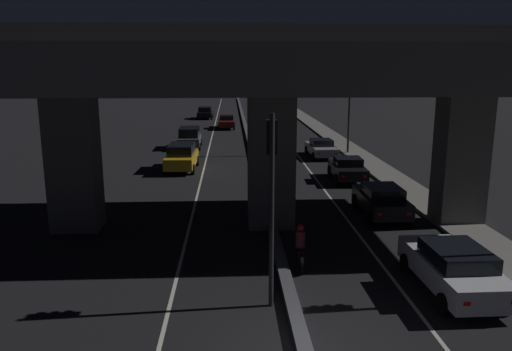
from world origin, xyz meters
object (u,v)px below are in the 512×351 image
object	(u,v)px
car_black_second	(381,200)
car_dark_red_third_oncoming	(227,122)
motorcycle_black_filtering_near	(300,249)
car_silver_fourth	(321,148)
car_grey_second_oncoming	(189,137)
street_lamp	(346,94)
motorcycle_blue_filtering_mid	(283,195)
car_taxi_yellow_lead_oncoming	(182,156)
traffic_light_left_of_median	(272,178)
car_white_lead	(453,267)
car_black_third	(348,169)
car_black_fourth_oncoming	(205,113)

from	to	relation	value
car_black_second	car_dark_red_third_oncoming	world-z (taller)	car_black_second
motorcycle_black_filtering_near	car_silver_fourth	bearing A→B (deg)	-9.11
car_grey_second_oncoming	car_black_second	bearing A→B (deg)	26.58
motorcycle_black_filtering_near	street_lamp	bearing A→B (deg)	-13.43
car_grey_second_oncoming	motorcycle_black_filtering_near	bearing A→B (deg)	11.99
car_silver_fourth	car_grey_second_oncoming	xyz separation A→B (m)	(-10.43, 4.74, 0.24)
motorcycle_black_filtering_near	motorcycle_blue_filtering_mid	world-z (taller)	motorcycle_black_filtering_near
car_taxi_yellow_lead_oncoming	motorcycle_blue_filtering_mid	xyz separation A→B (m)	(5.88, -9.19, -0.34)
street_lamp	car_grey_second_oncoming	bearing A→B (deg)	164.02
traffic_light_left_of_median	street_lamp	xyz separation A→B (m)	(7.89, 25.26, 0.96)
car_white_lead	car_dark_red_third_oncoming	distance (m)	42.59
traffic_light_left_of_median	car_black_second	distance (m)	10.81
car_grey_second_oncoming	motorcycle_blue_filtering_mid	distance (m)	19.33
car_black_third	motorcycle_black_filtering_near	size ratio (longest dim) A/B	2.09
traffic_light_left_of_median	car_silver_fourth	world-z (taller)	traffic_light_left_of_median
car_white_lead	car_dark_red_third_oncoming	bearing A→B (deg)	9.18
car_black_third	car_grey_second_oncoming	world-z (taller)	car_grey_second_oncoming
car_black_third	car_black_second	bearing A→B (deg)	-178.72
car_black_second	traffic_light_left_of_median	bearing A→B (deg)	147.06
street_lamp	car_grey_second_oncoming	distance (m)	13.54
car_silver_fourth	car_dark_red_third_oncoming	xyz separation A→B (m)	(-7.36, 18.47, 0.03)
traffic_light_left_of_median	car_grey_second_oncoming	world-z (taller)	traffic_light_left_of_median
car_taxi_yellow_lead_oncoming	car_grey_second_oncoming	distance (m)	9.17
car_black_fourth_oncoming	car_dark_red_third_oncoming	bearing A→B (deg)	15.90
car_black_second	car_silver_fourth	size ratio (longest dim) A/B	0.96
car_silver_fourth	car_black_third	bearing A→B (deg)	178.95
street_lamp	car_black_fourth_oncoming	size ratio (longest dim) A/B	1.99
car_white_lead	motorcycle_blue_filtering_mid	world-z (taller)	car_white_lead
car_black_third	car_silver_fourth	xyz separation A→B (m)	(-0.14, 8.22, -0.05)
car_white_lead	car_grey_second_oncoming	xyz separation A→B (m)	(-10.29, 28.24, 0.16)
car_black_fourth_oncoming	car_black_third	bearing A→B (deg)	16.30
car_black_third	motorcycle_blue_filtering_mid	world-z (taller)	car_black_third
car_black_second	car_grey_second_oncoming	xyz separation A→B (m)	(-10.43, 20.26, 0.17)
car_black_fourth_oncoming	motorcycle_black_filtering_near	world-z (taller)	car_black_fourth_oncoming
car_silver_fourth	motorcycle_blue_filtering_mid	size ratio (longest dim) A/B	2.36
motorcycle_black_filtering_near	car_black_fourth_oncoming	bearing A→B (deg)	9.45
street_lamp	car_white_lead	distance (m)	25.08
car_silver_fourth	car_black_fourth_oncoming	distance (m)	31.00
car_grey_second_oncoming	car_white_lead	bearing A→B (deg)	19.34
car_white_lead	motorcycle_blue_filtering_mid	xyz separation A→B (m)	(-4.21, 9.89, -0.20)
motorcycle_blue_filtering_mid	car_white_lead	bearing A→B (deg)	-156.39
traffic_light_left_of_median	car_taxi_yellow_lead_oncoming	distance (m)	20.37
car_grey_second_oncoming	car_black_fourth_oncoming	distance (m)	24.51
car_dark_red_third_oncoming	motorcycle_black_filtering_near	world-z (taller)	motorcycle_black_filtering_near
car_dark_red_third_oncoming	motorcycle_black_filtering_near	bearing A→B (deg)	4.73
car_black_second	motorcycle_black_filtering_near	distance (m)	7.38
street_lamp	motorcycle_black_filtering_near	distance (m)	23.79
car_black_second	car_dark_red_third_oncoming	distance (m)	34.78
car_black_second	car_black_third	distance (m)	7.30
street_lamp	car_black_second	distance (m)	17.27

